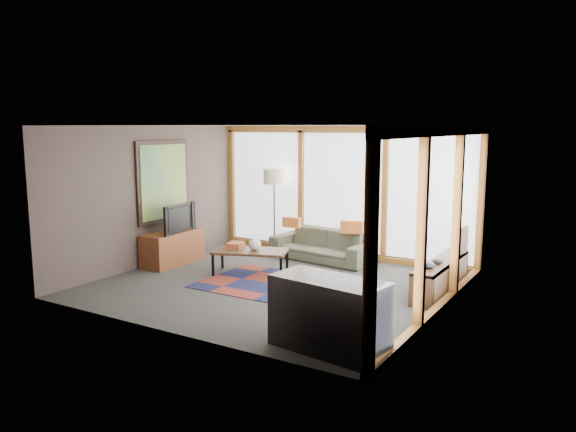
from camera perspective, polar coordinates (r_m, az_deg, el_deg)
The scene contains 17 objects.
ground at distance 9.31m, azimuth -1.29°, elevation -7.03°, with size 5.50×5.50×0.00m, color #2B2B29.
room_envelope at distance 9.24m, azimuth 3.14°, elevation 2.58°, with size 5.52×5.02×2.62m.
rug at distance 9.23m, azimuth -0.40°, elevation -7.13°, with size 2.74×1.76×0.01m, color maroon.
sofa at distance 10.94m, azimuth 3.49°, elevation -2.98°, with size 2.05×0.80×0.60m, color #38382B.
pillow_left at distance 11.15m, azimuth 0.36°, elevation -0.65°, with size 0.37×0.11×0.20m, color #C46326.
pillow_right at distance 10.60m, azimuth 6.51°, elevation -1.13°, with size 0.43×0.13×0.24m, color #C46326.
floor_lamp at distance 11.55m, azimuth -1.41°, elevation 0.53°, with size 0.44×0.44×1.73m, color black, non-canonical shape.
coffee_table at distance 9.98m, azimuth -3.83°, elevation -4.67°, with size 1.29×0.64×0.43m, color #331D0F, non-canonical shape.
book_stack at distance 10.10m, azimuth -5.33°, elevation -2.97°, with size 0.25×0.31×0.10m, color #9C4B2A.
vase at distance 9.91m, azimuth -3.41°, elevation -2.91°, with size 0.23×0.23×0.20m, color beige.
bookshelf at distance 9.20m, azimuth 15.25°, elevation -5.96°, with size 0.36×1.98×0.50m, color #331D0F, non-canonical shape.
bowl_a at distance 8.64m, azimuth 14.15°, elevation -4.87°, with size 0.19×0.19×0.09m, color black.
bowl_b at distance 8.96m, azimuth 14.98°, elevation -4.44°, with size 0.17×0.17×0.09m, color black.
shelf_picture at distance 9.75m, azimuth 17.40°, elevation -2.38°, with size 0.04×0.34×0.44m, color black.
tv_console at distance 10.85m, azimuth -11.64°, elevation -3.19°, with size 0.52×1.25×0.62m, color brown.
television at distance 10.69m, azimuth -11.33°, elevation -0.19°, with size 0.94×0.12×0.54m, color black.
bar_counter at distance 6.63m, azimuth 4.22°, elevation -9.95°, with size 1.35×0.63×0.86m, color black.
Camera 1 is at (4.82, -7.53, 2.59)m, focal length 35.00 mm.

